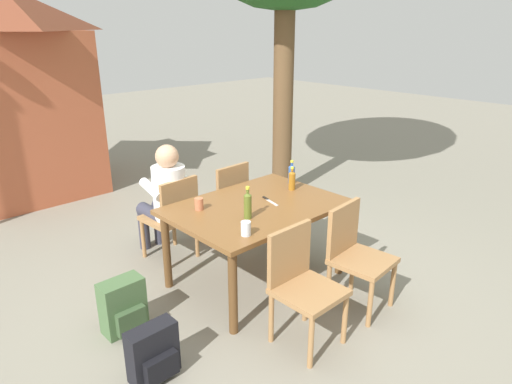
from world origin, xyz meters
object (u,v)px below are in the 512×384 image
chair_far_left (173,214)px  bottle_amber (292,180)px  chair_near_right (355,251)px  cup_terracotta (199,204)px  dining_table (256,214)px  table_knife (269,200)px  chair_far_right (226,198)px  cup_glass (246,228)px  backpack_by_far_side (154,353)px  backpack_by_near_side (124,307)px  bottle_blue (292,173)px  bottle_olive (248,205)px  chair_near_left (301,280)px  person_in_white_shirt (165,196)px  brick_kiosk (16,90)px

chair_far_left → bottle_amber: 1.20m
chair_far_left → chair_near_right: same height
bottle_amber → cup_terracotta: bearing=168.1°
dining_table → table_knife: bearing=-4.2°
chair_far_right → chair_near_right: 1.66m
chair_far_left → cup_glass: size_ratio=7.94×
chair_far_left → cup_terracotta: size_ratio=8.41×
chair_near_right → dining_table: bearing=111.4°
chair_far_left → backpack_by_far_side: chair_far_left is taller
backpack_by_near_side → cup_terracotta: bearing=7.7°
bottle_blue → cup_terracotta: bearing=176.2°
bottle_olive → chair_far_right: bearing=59.7°
chair_far_left → bottle_blue: bearing=-33.5°
bottle_olive → backpack_by_near_side: bearing=163.0°
cup_terracotta → table_knife: (0.58, -0.26, -0.05)m
chair_far_right → cup_glass: chair_far_right is taller
table_knife → chair_far_left: bearing=119.6°
bottle_blue → backpack_by_far_side: 2.19m
chair_near_left → backpack_by_far_side: chair_near_left is taller
person_in_white_shirt → backpack_by_far_side: size_ratio=3.08×
person_in_white_shirt → brick_kiosk: (-0.34, 2.96, 0.76)m
person_in_white_shirt → bottle_amber: 1.24m
dining_table → cup_glass: 0.63m
table_knife → chair_near_right: bearing=-77.9°
chair_near_right → bottle_blue: bottle_blue is taller
person_in_white_shirt → backpack_by_near_side: (-0.92, -0.80, -0.45)m
person_in_white_shirt → bottle_amber: bearing=-46.1°
cup_glass → backpack_by_near_side: 1.11m
bottle_amber → table_knife: 0.39m
chair_far_right → backpack_by_near_side: 1.75m
chair_far_right → bottle_blue: (0.32, -0.65, 0.35)m
chair_far_right → backpack_by_near_side: (-1.58, -0.69, -0.28)m
backpack_by_near_side → brick_kiosk: 3.99m
chair_near_right → bottle_amber: (0.19, 0.88, 0.35)m
chair_far_left → chair_near_left: bearing=-90.2°
chair_near_right → backpack_by_far_side: chair_near_right is taller
chair_near_right → cup_glass: size_ratio=7.94×
chair_near_right → cup_terracotta: (-0.75, 1.08, 0.31)m
chair_far_left → cup_terracotta: bearing=-99.8°
bottle_olive → chair_near_right: bearing=-49.4°
person_in_white_shirt → table_knife: size_ratio=4.95×
bottle_blue → table_knife: (-0.50, -0.19, -0.10)m
bottle_amber → bottle_olive: bearing=-164.1°
cup_terracotta → table_knife: 0.64m
bottle_blue → dining_table: bearing=-164.4°
dining_table → chair_near_left: chair_near_left is taller
chair_near_right → backpack_by_far_side: size_ratio=2.28×
bottle_blue → backpack_by_near_side: bearing=-178.8°
chair_far_left → brick_kiosk: 3.22m
chair_near_right → person_in_white_shirt: (-0.66, 1.77, 0.17)m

